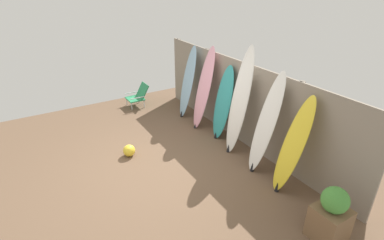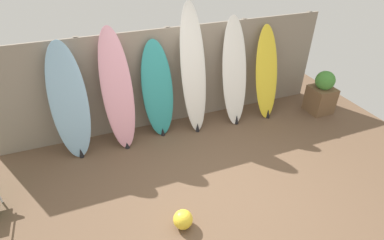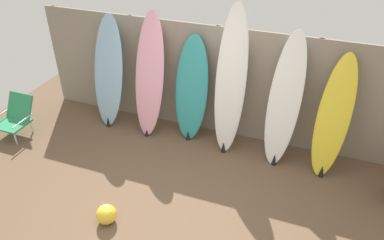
{
  "view_description": "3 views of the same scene",
  "coord_description": "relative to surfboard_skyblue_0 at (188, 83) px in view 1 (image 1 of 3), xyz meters",
  "views": [
    {
      "loc": [
        4.59,
        -2.02,
        3.41
      ],
      "look_at": [
        0.28,
        0.57,
        0.96
      ],
      "focal_mm": 28.0,
      "sensor_mm": 36.0,
      "label": 1
    },
    {
      "loc": [
        -1.4,
        -2.73,
        3.22
      ],
      "look_at": [
        -0.13,
        0.56,
        0.9
      ],
      "focal_mm": 28.0,
      "sensor_mm": 36.0,
      "label": 2
    },
    {
      "loc": [
        1.47,
        -3.06,
        3.58
      ],
      "look_at": [
        0.06,
        0.76,
        0.95
      ],
      "focal_mm": 35.0,
      "sensor_mm": 36.0,
      "label": 3
    }
  ],
  "objects": [
    {
      "name": "planter_box",
      "position": [
        4.62,
        -0.41,
        -0.52
      ],
      "size": [
        0.44,
        0.45,
        0.87
      ],
      "color": "brown",
      "rests_on": "ground"
    },
    {
      "name": "surfboard_white_3",
      "position": [
        2.05,
        0.01,
        0.19
      ],
      "size": [
        0.47,
        0.52,
        2.24
      ],
      "color": "white",
      "rests_on": "ground"
    },
    {
      "name": "surfboard_skyblue_0",
      "position": [
        0.0,
        0.0,
        0.0
      ],
      "size": [
        0.62,
        0.54,
        1.86
      ],
      "color": "#8CB7D6",
      "rests_on": "ground"
    },
    {
      "name": "surfboard_teal_2",
      "position": [
        1.42,
        0.08,
        -0.08
      ],
      "size": [
        0.55,
        0.41,
        1.69
      ],
      "color": "teal",
      "rests_on": "ground"
    },
    {
      "name": "surfboard_yellow_5",
      "position": [
        3.52,
        -0.03,
        -0.08
      ],
      "size": [
        0.51,
        0.62,
        1.72
      ],
      "color": "yellow",
      "rests_on": "ground"
    },
    {
      "name": "ground",
      "position": [
        1.73,
        -1.65,
        -0.92
      ],
      "size": [
        7.68,
        7.68,
        0.0
      ],
      "primitive_type": "plane",
      "color": "brown"
    },
    {
      "name": "fence_back",
      "position": [
        1.73,
        0.35,
        -0.02
      ],
      "size": [
        6.08,
        0.11,
        1.8
      ],
      "color": "gray",
      "rests_on": "ground"
    },
    {
      "name": "surfboard_pink_1",
      "position": [
        0.74,
        0.0,
        0.06
      ],
      "size": [
        0.5,
        0.56,
        1.98
      ],
      "color": "pink",
      "rests_on": "ground"
    },
    {
      "name": "beach_chair",
      "position": [
        -1.3,
        -0.87,
        -0.6
      ],
      "size": [
        0.5,
        0.58,
        0.63
      ],
      "rotation": [
        0.0,
        0.0,
        -0.22
      ],
      "color": "silver",
      "rests_on": "ground"
    },
    {
      "name": "surfboard_white_4",
      "position": [
        2.84,
        -0.0,
        0.03
      ],
      "size": [
        0.52,
        0.61,
        1.94
      ],
      "color": "white",
      "rests_on": "ground"
    },
    {
      "name": "beach_ball",
      "position": [
        1.1,
        -2.06,
        -0.79
      ],
      "size": [
        0.25,
        0.25,
        0.25
      ],
      "primitive_type": "sphere",
      "color": "yellow",
      "rests_on": "ground"
    }
  ]
}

